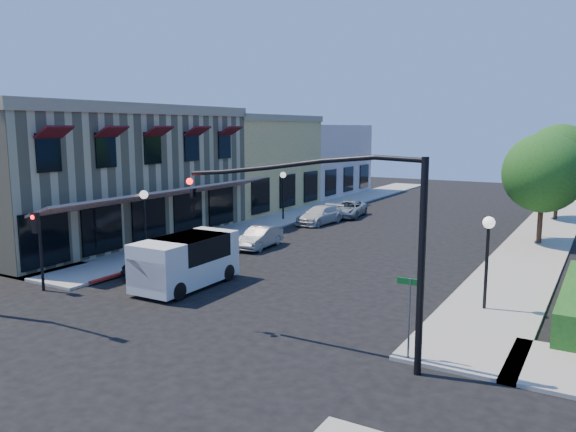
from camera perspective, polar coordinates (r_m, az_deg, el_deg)
The scene contains 21 objects.
ground at distance 19.09m, azimuth -12.63°, elevation -11.96°, with size 120.00×120.00×0.00m, color black.
sidewalk_left at distance 45.66m, azimuth 2.43°, elevation 0.54°, with size 3.50×50.00×0.12m, color gray.
sidewalk_right at distance 40.68m, azimuth 24.81°, elevation -1.33°, with size 3.50×50.00×0.12m, color gray.
curb_red_strip at distance 29.21m, azimuth -11.94°, elevation -4.59°, with size 0.25×10.00×0.06m, color maroon.
corner_brick_building at distance 36.75m, azimuth -18.95°, elevation 4.21°, with size 11.77×18.20×8.10m.
yellow_stucco_building at distance 47.95m, azimuth -5.29°, elevation 5.41°, with size 10.00×12.00×7.60m, color tan.
pink_stucco_building at distance 58.14m, azimuth 1.63°, elevation 5.76°, with size 10.00×12.00×7.00m, color beige.
street_tree_a at distance 35.23m, azimuth 24.53°, elevation 4.00°, with size 4.56×4.56×6.48m.
street_tree_b at distance 45.16m, azimuth 25.87°, elevation 5.28°, with size 4.94×4.94×7.02m.
signal_mast_arm at distance 16.05m, azimuth 6.19°, elevation -0.63°, with size 8.01×0.39×6.00m.
secondary_signal at distance 25.25m, azimuth -24.07°, elevation -1.93°, with size 0.28×0.42×3.32m.
street_name_sign at distance 16.69m, azimuth 12.27°, elevation -8.86°, with size 0.80×0.06×2.50m.
lamppost_left_near at distance 29.79m, azimuth -14.39°, elevation 0.94°, with size 0.44×0.44×3.57m.
lamppost_left_far at distance 40.87m, azimuth -0.51°, elevation 3.33°, with size 0.44×0.44×3.57m.
lamppost_right_near at distance 21.68m, azimuth 19.65°, elevation -2.23°, with size 0.44×0.44×3.57m.
lamppost_right_far at distance 37.38m, azimuth 24.24°, elevation 2.01°, with size 0.44×0.44×3.57m.
white_van at distance 24.29m, azimuth -10.41°, elevation -4.26°, with size 2.21×4.91×2.17m.
parked_car_a at distance 27.05m, azimuth -13.18°, elevation -4.29°, with size 1.55×3.85×1.31m, color black.
parked_car_b at distance 31.82m, azimuth -2.90°, elevation -2.19°, with size 1.27×3.64×1.20m, color #95989A.
parked_car_c at distance 39.73m, azimuth 3.22°, elevation 0.08°, with size 1.74×4.28×1.24m, color beige.
parked_car_d at distance 43.09m, azimuth 6.17°, elevation 0.72°, with size 2.00×4.33×1.20m, color #9DA0A2.
Camera 1 is at (12.28, -12.97, 6.75)m, focal length 35.00 mm.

